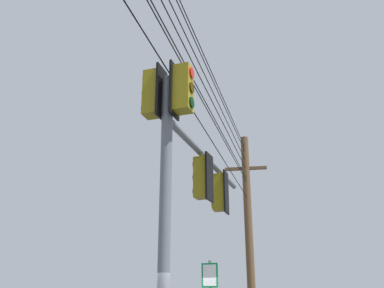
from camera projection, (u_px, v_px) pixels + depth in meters
name	position (u px, v px, depth m)	size (l,w,h in m)	color
signal_mast_assembly	(188.00, 172.00, 8.07)	(2.89, 4.76, 6.20)	slate
utility_pole_wooden	(249.00, 238.00, 16.14)	(1.67, 0.64, 8.57)	brown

